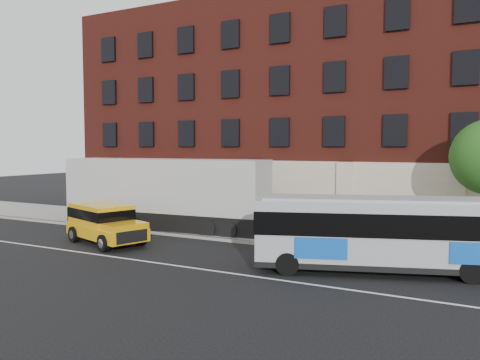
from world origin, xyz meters
The scene contains 9 objects.
ground centered at (0.00, 0.00, 0.00)m, with size 120.00×120.00×0.00m, color black.
sidewalk centered at (0.00, 9.00, 0.07)m, with size 60.00×6.00×0.15m, color #9B968D.
kerb centered at (0.00, 6.00, 0.07)m, with size 60.00×0.25×0.15m, color #9B968D.
lane_line centered at (0.00, 0.50, 0.01)m, with size 60.00×0.12×0.01m, color silver.
building centered at (-0.01, 16.92, 7.58)m, with size 30.00×12.10×15.00m.
sign_pole centered at (-8.50, 6.15, 1.45)m, with size 0.30×0.20×2.50m.
city_bus centered at (10.27, 3.54, 1.67)m, with size 11.22×5.69×3.03m.
yellow_suv centered at (-4.23, 2.67, 1.16)m, with size 5.45×3.58×2.03m.
shipping_container centered at (-3.86, 7.41, 2.12)m, with size 13.03×3.50×4.29m.
Camera 1 is at (13.43, -15.88, 5.03)m, focal length 35.69 mm.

